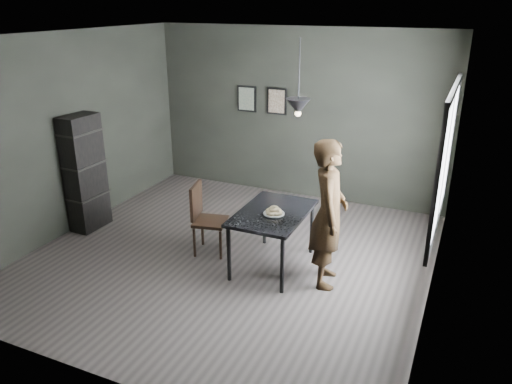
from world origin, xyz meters
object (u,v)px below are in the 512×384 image
at_px(cafe_table, 273,217).
at_px(pendant_lamp, 298,106).
at_px(shelf_unit, 85,173).
at_px(woman, 329,214).
at_px(white_plate, 274,214).
at_px(wood_chair, 204,214).

bearing_deg(cafe_table, pendant_lamp, 21.80).
height_order(shelf_unit, pendant_lamp, pendant_lamp).
distance_m(cafe_table, pendant_lamp, 1.41).
relative_size(shelf_unit, pendant_lamp, 1.95).
bearing_deg(woman, white_plate, 75.02).
bearing_deg(pendant_lamp, woman, -21.99).
bearing_deg(white_plate, woman, -1.01).
distance_m(wood_chair, pendant_lamp, 1.94).
relative_size(wood_chair, shelf_unit, 0.57).
relative_size(woman, wood_chair, 1.86).
relative_size(cafe_table, wood_chair, 1.26).
distance_m(woman, pendant_lamp, 1.27).
xyz_separation_m(wood_chair, pendant_lamp, (1.22, 0.11, 1.51)).
distance_m(woman, wood_chair, 1.74).
bearing_deg(white_plate, pendant_lamp, 41.47).
xyz_separation_m(woman, wood_chair, (-1.70, 0.09, -0.34)).
bearing_deg(woman, shelf_unit, 74.87).
bearing_deg(cafe_table, woman, -7.27).
bearing_deg(pendant_lamp, shelf_unit, -177.85).
relative_size(white_plate, shelf_unit, 0.14).
height_order(cafe_table, woman, woman).
height_order(woman, pendant_lamp, pendant_lamp).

